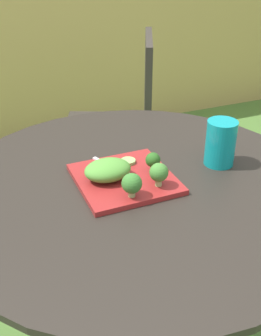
% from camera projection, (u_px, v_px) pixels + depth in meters
% --- Properties ---
extents(bamboo_fence, '(8.00, 0.08, 1.26)m').
position_uv_depth(bamboo_fence, '(15.00, 50.00, 2.73)').
color(bamboo_fence, tan).
rests_on(bamboo_fence, ground_plane).
extents(patio_table, '(0.99, 0.99, 0.74)m').
position_uv_depth(patio_table, '(136.00, 251.00, 1.20)').
color(patio_table, '#28231E').
rests_on(patio_table, ground_plane).
extents(patio_chair, '(0.58, 0.58, 0.90)m').
position_uv_depth(patio_chair, '(125.00, 114.00, 2.04)').
color(patio_chair, '#332D28').
rests_on(patio_chair, ground_plane).
extents(salad_plate, '(0.24, 0.24, 0.01)m').
position_uv_depth(salad_plate, '(125.00, 179.00, 1.08)').
color(salad_plate, maroon).
rests_on(salad_plate, patio_table).
extents(drinking_glass, '(0.08, 0.08, 0.13)m').
position_uv_depth(drinking_glass, '(220.00, 145.00, 1.14)').
color(drinking_glass, '#0F8C93').
rests_on(drinking_glass, patio_table).
extents(fork, '(0.07, 0.15, 0.00)m').
position_uv_depth(fork, '(116.00, 170.00, 1.11)').
color(fork, silver).
rests_on(fork, salad_plate).
extents(lettuce_mound, '(0.12, 0.09, 0.05)m').
position_uv_depth(lettuce_mound, '(108.00, 170.00, 1.06)').
color(lettuce_mound, '#519338').
rests_on(lettuce_mound, salad_plate).
extents(broccoli_floret_0, '(0.04, 0.04, 0.05)m').
position_uv_depth(broccoli_floret_0, '(153.00, 160.00, 1.09)').
color(broccoli_floret_0, '#99B770').
rests_on(broccoli_floret_0, salad_plate).
extents(broccoli_floret_1, '(0.05, 0.05, 0.06)m').
position_uv_depth(broccoli_floret_1, '(132.00, 184.00, 0.98)').
color(broccoli_floret_1, '#99B770').
rests_on(broccoli_floret_1, salad_plate).
extents(broccoli_floret_2, '(0.05, 0.05, 0.06)m').
position_uv_depth(broccoli_floret_2, '(159.00, 173.00, 1.02)').
color(broccoli_floret_2, '#99B770').
rests_on(broccoli_floret_2, salad_plate).
extents(cucumber_slice_0, '(0.04, 0.04, 0.01)m').
position_uv_depth(cucumber_slice_0, '(128.00, 161.00, 1.14)').
color(cucumber_slice_0, '#8EB766').
rests_on(cucumber_slice_0, salad_plate).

